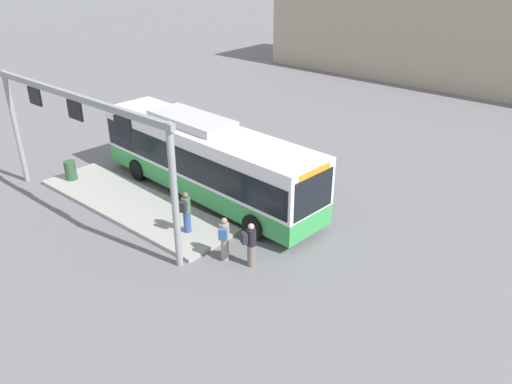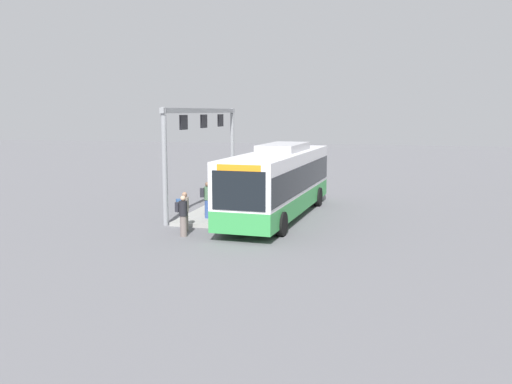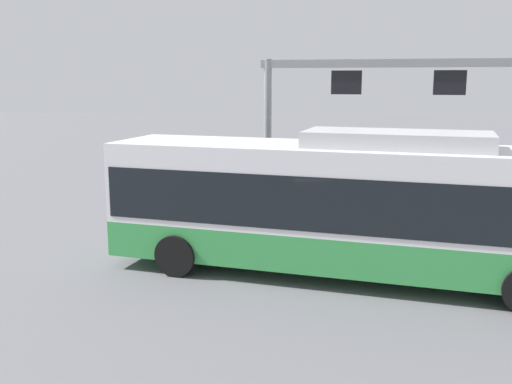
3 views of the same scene
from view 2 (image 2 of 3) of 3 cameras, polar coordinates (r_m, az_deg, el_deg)
ground_plane at (r=26.91m, az=2.31°, el=-2.54°), size 120.00×120.00×0.00m
platform_curb at (r=29.17m, az=-2.50°, el=-1.54°), size 10.00×2.80×0.16m
bus_main at (r=26.64m, az=2.34°, el=1.30°), size 11.80×3.27×3.46m
person_boarding at (r=22.78m, az=-7.46°, el=-2.30°), size 0.51×0.60×1.67m
person_waiting_near at (r=23.74m, az=-7.33°, el=-1.87°), size 0.53×0.61×1.67m
person_waiting_mid at (r=25.70m, az=-5.01°, el=-0.70°), size 0.46×0.59×1.67m
platform_sign_gantry at (r=29.78m, az=-5.31°, el=5.91°), size 11.08×0.24×5.20m
trash_bin at (r=33.09m, az=-1.12°, el=0.56°), size 0.52×0.52×0.90m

